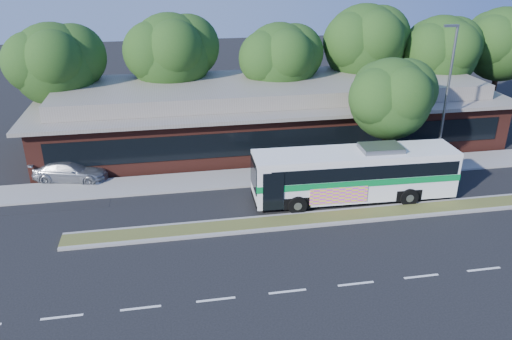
% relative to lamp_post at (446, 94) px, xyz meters
% --- Properties ---
extents(ground, '(120.00, 120.00, 0.00)m').
position_rel_lamp_post_xyz_m(ground, '(-9.56, -6.00, -4.90)').
color(ground, black).
rests_on(ground, ground).
extents(median_strip, '(26.00, 1.10, 0.15)m').
position_rel_lamp_post_xyz_m(median_strip, '(-9.56, -5.40, -4.83)').
color(median_strip, '#545C27').
rests_on(median_strip, ground).
extents(sidewalk, '(44.00, 2.60, 0.12)m').
position_rel_lamp_post_xyz_m(sidewalk, '(-9.56, 0.40, -4.84)').
color(sidewalk, gray).
rests_on(sidewalk, ground).
extents(parking_lot, '(14.00, 12.00, 0.01)m').
position_rel_lamp_post_xyz_m(parking_lot, '(-27.56, 4.00, -4.90)').
color(parking_lot, black).
rests_on(parking_lot, ground).
extents(plaza_building, '(33.20, 11.20, 4.45)m').
position_rel_lamp_post_xyz_m(plaza_building, '(-9.56, 6.99, -2.77)').
color(plaza_building, '#512119').
rests_on(plaza_building, ground).
extents(lamp_post, '(0.93, 0.18, 9.07)m').
position_rel_lamp_post_xyz_m(lamp_post, '(0.00, 0.00, 0.00)').
color(lamp_post, slate).
rests_on(lamp_post, ground).
extents(tree_bg_a, '(6.47, 5.80, 8.63)m').
position_rel_lamp_post_xyz_m(tree_bg_a, '(-24.15, 9.14, 0.97)').
color(tree_bg_a, black).
rests_on(tree_bg_a, ground).
extents(tree_bg_b, '(6.69, 6.00, 9.00)m').
position_rel_lamp_post_xyz_m(tree_bg_b, '(-16.13, 10.14, 1.24)').
color(tree_bg_b, black).
rests_on(tree_bg_b, ground).
extents(tree_bg_c, '(6.24, 5.60, 8.26)m').
position_rel_lamp_post_xyz_m(tree_bg_c, '(-8.16, 9.13, 0.69)').
color(tree_bg_c, black).
rests_on(tree_bg_c, ground).
extents(tree_bg_d, '(6.91, 6.20, 9.37)m').
position_rel_lamp_post_xyz_m(tree_bg_d, '(-1.12, 10.15, 1.52)').
color(tree_bg_d, black).
rests_on(tree_bg_d, ground).
extents(tree_bg_e, '(6.47, 5.80, 8.50)m').
position_rel_lamp_post_xyz_m(tree_bg_e, '(4.85, 9.14, 0.84)').
color(tree_bg_e, black).
rests_on(tree_bg_e, ground).
extents(tree_bg_f, '(6.69, 6.00, 8.92)m').
position_rel_lamp_post_xyz_m(tree_bg_f, '(10.87, 10.14, 1.16)').
color(tree_bg_f, black).
rests_on(tree_bg_f, ground).
extents(transit_bus, '(11.46, 2.92, 3.20)m').
position_rel_lamp_post_xyz_m(transit_bus, '(-6.92, -3.45, -3.12)').
color(transit_bus, white).
rests_on(transit_bus, ground).
extents(sedan, '(4.79, 2.81, 1.30)m').
position_rel_lamp_post_xyz_m(sedan, '(-23.14, 2.05, -4.25)').
color(sedan, '#AAADB1').
rests_on(sedan, ground).
extents(sidewalk_tree, '(5.56, 4.99, 7.20)m').
position_rel_lamp_post_xyz_m(sidewalk_tree, '(-3.20, 0.32, -0.08)').
color(sidewalk_tree, black).
rests_on(sidewalk_tree, ground).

